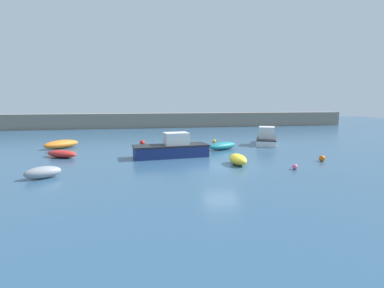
% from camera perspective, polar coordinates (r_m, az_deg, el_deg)
% --- Properties ---
extents(ground_plane, '(120.00, 120.00, 0.20)m').
position_cam_1_polar(ground_plane, '(21.23, 5.58, -4.56)').
color(ground_plane, '#2D5170').
extents(harbor_breakwater, '(64.92, 2.69, 2.48)m').
position_cam_1_polar(harbor_breakwater, '(52.90, -4.34, 4.55)').
color(harbor_breakwater, gray).
rests_on(harbor_breakwater, ground_plane).
extents(motorboat_with_cabin, '(6.32, 2.73, 2.01)m').
position_cam_1_polar(motorboat_with_cabin, '(24.67, -3.81, -0.84)').
color(motorboat_with_cabin, navy).
rests_on(motorboat_with_cabin, ground_plane).
extents(dinghy_near_pier, '(1.10, 2.27, 0.78)m').
position_cam_1_polar(dinghy_near_pier, '(21.89, 8.73, -2.92)').
color(dinghy_near_pier, yellow).
rests_on(dinghy_near_pier, ground_plane).
extents(cabin_cruiser_white, '(3.74, 5.07, 1.91)m').
position_cam_1_polar(cabin_cruiser_white, '(32.70, 14.00, 1.13)').
color(cabin_cruiser_white, white).
rests_on(cabin_cruiser_white, ground_plane).
extents(rowboat_white_midwater, '(3.46, 2.65, 0.70)m').
position_cam_1_polar(rowboat_white_midwater, '(28.64, 5.87, -0.34)').
color(rowboat_white_midwater, teal).
rests_on(rowboat_white_midwater, ground_plane).
extents(open_tender_yellow, '(2.96, 2.41, 0.60)m').
position_cam_1_polar(open_tender_yellow, '(26.66, -23.54, -1.72)').
color(open_tender_yellow, red).
rests_on(open_tender_yellow, ground_plane).
extents(fishing_dinghy_green, '(2.28, 1.78, 0.71)m').
position_cam_1_polar(fishing_dinghy_green, '(19.99, -26.53, -4.86)').
color(fishing_dinghy_green, gray).
rests_on(fishing_dinghy_green, ground_plane).
extents(rowboat_blue_near, '(3.45, 3.30, 0.80)m').
position_cam_1_polar(rowboat_blue_near, '(31.85, -23.62, -0.03)').
color(rowboat_blue_near, orange).
rests_on(rowboat_blue_near, ground_plane).
extents(mooring_buoy_yellow, '(0.36, 0.36, 0.36)m').
position_cam_1_polar(mooring_buoy_yellow, '(33.20, 4.24, 0.56)').
color(mooring_buoy_yellow, yellow).
rests_on(mooring_buoy_yellow, ground_plane).
extents(mooring_buoy_pink, '(0.38, 0.38, 0.38)m').
position_cam_1_polar(mooring_buoy_pink, '(21.35, 19.00, -4.11)').
color(mooring_buoy_pink, '#EA668C').
rests_on(mooring_buoy_pink, ground_plane).
extents(mooring_buoy_red, '(0.55, 0.55, 0.55)m').
position_cam_1_polar(mooring_buoy_red, '(31.40, -9.44, 0.21)').
color(mooring_buoy_red, red).
rests_on(mooring_buoy_red, ground_plane).
extents(mooring_buoy_orange, '(0.46, 0.46, 0.46)m').
position_cam_1_polar(mooring_buoy_orange, '(24.98, 23.53, -2.51)').
color(mooring_buoy_orange, orange).
rests_on(mooring_buoy_orange, ground_plane).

